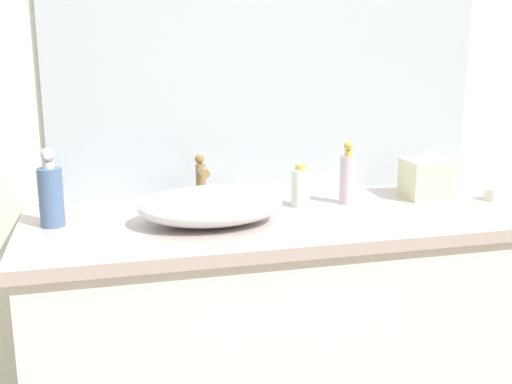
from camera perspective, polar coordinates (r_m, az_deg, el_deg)
name	(u,v)px	position (r m, az deg, el deg)	size (l,w,h in m)	color
bathroom_wall_rear	(280,51)	(2.02, 2.25, 12.90)	(6.00, 0.06, 2.60)	silver
vanity_counter	(295,349)	(1.92, 3.62, -14.31)	(1.54, 0.56, 0.84)	white
wall_mirror_panel	(272,7)	(1.97, 1.45, 16.78)	(1.39, 0.01, 1.18)	#B2BCC6
sink_basin	(211,206)	(1.67, -4.19, -1.27)	(0.40, 0.27, 0.10)	silver
faucet	(201,179)	(1.81, -5.09, 1.21)	(0.03, 0.12, 0.16)	olive
soap_dispenser	(347,177)	(1.90, 8.48, 1.39)	(0.05, 0.05, 0.19)	silver
lotion_bottle	(51,193)	(1.72, -18.50, -0.11)	(0.06, 0.06, 0.21)	#4B6791
perfume_bottle	(301,187)	(1.85, 4.19, 0.46)	(0.06, 0.06, 0.13)	white
tissue_box	(427,176)	(2.03, 15.57, 1.43)	(0.15, 0.15, 0.16)	beige
candle_jar	(493,194)	(2.07, 21.12, -0.20)	(0.06, 0.06, 0.04)	silver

